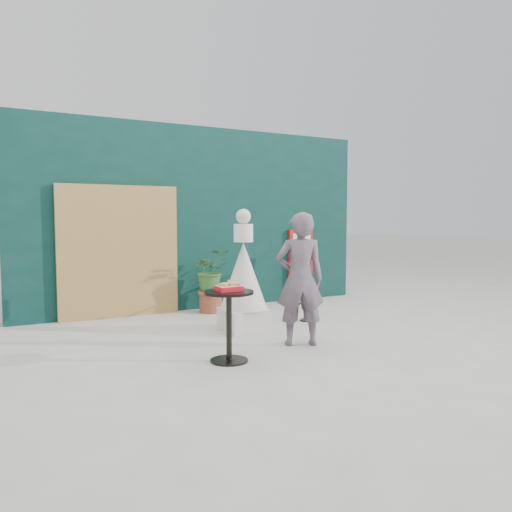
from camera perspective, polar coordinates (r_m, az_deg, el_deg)
ground at (r=5.84m, az=5.78°, el=-10.64°), size 60.00×60.00×0.00m
back_wall at (r=8.42m, az=-6.42°, el=4.29°), size 6.00×0.30×3.00m
bamboo_fence at (r=7.81m, az=-15.34°, el=0.48°), size 1.80×0.08×2.00m
woman at (r=5.91m, az=5.05°, el=-2.66°), size 0.68×0.57×1.58m
menu_board at (r=9.19m, az=5.12°, el=-1.00°), size 0.50×0.07×1.30m
statue at (r=6.67m, az=-1.44°, el=-2.90°), size 0.64×0.64×1.63m
cafe_table at (r=5.26m, az=-3.11°, el=-6.72°), size 0.52×0.52×0.75m
food_basket at (r=5.22m, az=-3.11°, el=-3.60°), size 0.26×0.19×0.11m
planter at (r=7.98m, az=-5.23°, el=-2.28°), size 0.60×0.52×1.01m
stanchion_barrier at (r=8.04m, az=5.11°, el=-2.89°), size 0.84×1.54×1.03m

